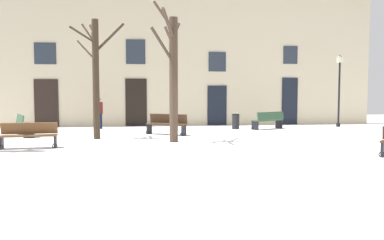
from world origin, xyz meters
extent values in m
plane|color=white|center=(0.00, 0.00, 0.00)|extent=(36.77, 36.77, 0.00)
cube|color=beige|center=(0.00, 9.77, 3.86)|extent=(22.98, 0.40, 7.73)
cube|color=black|center=(-6.99, 9.55, 1.29)|extent=(1.26, 0.08, 2.57)
cube|color=#262D38|center=(-6.99, 9.55, 3.95)|extent=(1.13, 0.06, 1.14)
cube|color=black|center=(-2.19, 9.55, 1.31)|extent=(1.17, 0.08, 2.62)
cube|color=#262D38|center=(-2.19, 9.55, 4.09)|extent=(1.05, 0.06, 1.34)
cube|color=black|center=(2.36, 9.55, 1.12)|extent=(1.10, 0.08, 2.25)
cube|color=#262D38|center=(2.36, 9.55, 3.59)|extent=(0.99, 0.06, 1.09)
cube|color=black|center=(6.65, 9.55, 1.36)|extent=(0.93, 0.08, 2.71)
cube|color=#262D38|center=(6.65, 9.55, 4.02)|extent=(0.83, 0.06, 1.02)
cylinder|color=#382B1E|center=(-3.64, 3.56, 2.36)|extent=(0.26, 0.26, 4.72)
cylinder|color=#382B1E|center=(-3.11, 4.01, 4.08)|extent=(1.17, 1.01, 1.33)
cylinder|color=#382B1E|center=(-4.06, 3.24, 4.06)|extent=(0.93, 0.74, 0.58)
cylinder|color=#382B1E|center=(-3.80, 4.12, 4.36)|extent=(0.44, 1.19, 0.69)
cylinder|color=#382B1E|center=(-3.94, 3.92, 4.20)|extent=(0.69, 0.81, 0.92)
cylinder|color=#382B1E|center=(-3.74, 3.99, 3.77)|extent=(0.34, 0.95, 1.14)
cylinder|color=#382B1E|center=(-4.07, 4.15, 3.57)|extent=(0.95, 1.25, 0.96)
cylinder|color=#423326|center=(-0.65, 2.22, 2.31)|extent=(0.32, 0.32, 4.61)
cylinder|color=#423326|center=(-0.79, 2.53, 3.95)|extent=(0.40, 0.74, 0.85)
cylinder|color=#423326|center=(-0.50, 2.83, 4.26)|extent=(0.43, 1.30, 0.76)
cylinder|color=#423326|center=(-1.00, 2.44, 4.70)|extent=(0.81, 0.57, 1.17)
cylinder|color=#423326|center=(-1.06, 2.00, 3.55)|extent=(0.94, 0.59, 1.28)
cylinder|color=#423326|center=(-0.87, 1.72, 4.26)|extent=(0.58, 1.14, 1.00)
cylinder|color=black|center=(8.72, 7.72, 1.73)|extent=(0.10, 0.10, 3.46)
cylinder|color=black|center=(8.72, 7.72, 0.10)|extent=(0.22, 0.22, 0.20)
cube|color=beige|center=(8.72, 7.72, 3.64)|extent=(0.24, 0.24, 0.36)
cone|color=black|center=(8.72, 7.72, 3.82)|extent=(0.30, 0.30, 0.14)
cylinder|color=black|center=(2.87, 7.07, 0.37)|extent=(0.37, 0.37, 0.74)
torus|color=black|center=(2.87, 7.07, 0.75)|extent=(0.40, 0.40, 0.04)
cube|color=black|center=(5.10, -1.86, 0.22)|extent=(0.32, 0.35, 0.44)
torus|color=black|center=(4.98, -2.00, 0.08)|extent=(0.15, 0.14, 0.17)
cube|color=#2D4C33|center=(-6.79, 5.02, 0.47)|extent=(1.18, 1.88, 0.05)
cube|color=#2D4C33|center=(-6.98, 4.93, 0.71)|extent=(0.86, 1.74, 0.41)
cube|color=black|center=(-6.43, 4.23, 0.23)|extent=(0.41, 0.23, 0.47)
torus|color=black|center=(-6.26, 4.30, 0.08)|extent=(0.10, 0.17, 0.17)
cube|color=black|center=(-7.14, 5.81, 0.23)|extent=(0.41, 0.23, 0.47)
torus|color=black|center=(-6.97, 5.88, 0.08)|extent=(0.10, 0.17, 0.17)
cube|color=#3D2819|center=(-0.80, 4.76, 0.46)|extent=(1.79, 1.36, 0.05)
cube|color=#3D2819|center=(-0.69, 4.93, 0.70)|extent=(1.62, 1.08, 0.41)
cube|color=black|center=(-1.53, 5.23, 0.23)|extent=(0.26, 0.35, 0.46)
torus|color=black|center=(-1.62, 5.10, 0.08)|extent=(0.16, 0.12, 0.17)
cube|color=black|center=(-0.07, 4.30, 0.23)|extent=(0.26, 0.35, 0.46)
torus|color=black|center=(-0.15, 4.16, 0.08)|extent=(0.16, 0.12, 0.17)
cube|color=#2D4C33|center=(4.47, 6.89, 0.45)|extent=(1.85, 1.30, 0.05)
cube|color=#2D4C33|center=(4.58, 6.70, 0.69)|extent=(1.68, 0.97, 0.40)
cube|color=black|center=(5.23, 7.30, 0.22)|extent=(0.26, 0.41, 0.45)
torus|color=black|center=(5.14, 7.47, 0.08)|extent=(0.16, 0.11, 0.17)
cube|color=black|center=(3.71, 6.48, 0.22)|extent=(0.26, 0.41, 0.45)
torus|color=black|center=(3.62, 6.64, 0.08)|extent=(0.16, 0.11, 0.17)
cube|color=brown|center=(-5.56, 1.13, 0.42)|extent=(1.83, 0.59, 0.05)
cube|color=brown|center=(-5.58, 1.32, 0.65)|extent=(1.80, 0.31, 0.39)
cube|color=black|center=(-6.39, 1.05, 0.21)|extent=(0.10, 0.38, 0.42)
torus|color=black|center=(-6.38, 0.89, 0.08)|extent=(0.17, 0.05, 0.17)
cube|color=black|center=(-4.72, 1.21, 0.21)|extent=(0.10, 0.38, 0.42)
torus|color=black|center=(-4.71, 1.05, 0.08)|extent=(0.17, 0.05, 0.17)
cylinder|color=black|center=(-4.15, 8.08, 0.39)|extent=(0.14, 0.14, 0.77)
cylinder|color=black|center=(-3.97, 8.11, 0.39)|extent=(0.14, 0.14, 0.77)
cube|color=#591919|center=(-4.06, 8.09, 1.07)|extent=(0.42, 0.29, 0.60)
sphere|color=#9E755B|center=(-4.06, 8.09, 1.51)|extent=(0.21, 0.21, 0.21)
camera|label=1|loc=(-1.73, -12.30, 1.84)|focal=36.54mm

